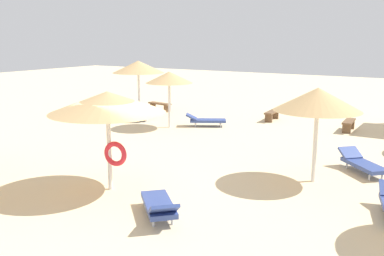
{
  "coord_description": "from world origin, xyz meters",
  "views": [
    {
      "loc": [
        7.6,
        -9.36,
        4.21
      ],
      "look_at": [
        0.0,
        3.0,
        1.2
      ],
      "focal_mm": 41.12,
      "sensor_mm": 36.0,
      "label": 1
    }
  ],
  "objects_px": {
    "parasol_5": "(318,100)",
    "lounger_5": "(362,163)",
    "parasol_4": "(107,103)",
    "bench_1": "(349,124)",
    "lounger_4": "(159,205)",
    "lounger_1": "(143,114)",
    "lounger_6": "(205,120)",
    "bench_0": "(160,105)",
    "parasol_6": "(169,78)",
    "bench_2": "(272,114)",
    "parasol_1": "(138,67)"
  },
  "relations": [
    {
      "from": "parasol_5",
      "to": "bench_0",
      "type": "distance_m",
      "value": 13.9
    },
    {
      "from": "lounger_5",
      "to": "bench_1",
      "type": "height_order",
      "value": "lounger_5"
    },
    {
      "from": "parasol_6",
      "to": "lounger_6",
      "type": "distance_m",
      "value": 2.67
    },
    {
      "from": "parasol_1",
      "to": "parasol_5",
      "type": "bearing_deg",
      "value": -29.91
    },
    {
      "from": "bench_1",
      "to": "bench_2",
      "type": "relative_size",
      "value": 1.0
    },
    {
      "from": "lounger_1",
      "to": "bench_2",
      "type": "relative_size",
      "value": 1.27
    },
    {
      "from": "parasol_1",
      "to": "lounger_5",
      "type": "relative_size",
      "value": 1.62
    },
    {
      "from": "lounger_1",
      "to": "parasol_4",
      "type": "bearing_deg",
      "value": -57.03
    },
    {
      "from": "parasol_6",
      "to": "lounger_6",
      "type": "relative_size",
      "value": 1.33
    },
    {
      "from": "parasol_4",
      "to": "bench_0",
      "type": "relative_size",
      "value": 2.07
    },
    {
      "from": "lounger_6",
      "to": "lounger_4",
      "type": "bearing_deg",
      "value": -65.71
    },
    {
      "from": "lounger_1",
      "to": "lounger_4",
      "type": "distance_m",
      "value": 12.79
    },
    {
      "from": "lounger_4",
      "to": "lounger_6",
      "type": "xyz_separation_m",
      "value": [
        -4.53,
        10.03,
        -0.0
      ]
    },
    {
      "from": "lounger_4",
      "to": "bench_1",
      "type": "height_order",
      "value": "lounger_4"
    },
    {
      "from": "lounger_4",
      "to": "parasol_5",
      "type": "bearing_deg",
      "value": 63.22
    },
    {
      "from": "parasol_4",
      "to": "bench_1",
      "type": "height_order",
      "value": "parasol_4"
    },
    {
      "from": "parasol_4",
      "to": "lounger_5",
      "type": "relative_size",
      "value": 1.76
    },
    {
      "from": "lounger_4",
      "to": "lounger_5",
      "type": "distance_m",
      "value": 7.1
    },
    {
      "from": "parasol_4",
      "to": "parasol_6",
      "type": "bearing_deg",
      "value": 113.51
    },
    {
      "from": "lounger_5",
      "to": "bench_1",
      "type": "bearing_deg",
      "value": 105.77
    },
    {
      "from": "parasol_4",
      "to": "parasol_5",
      "type": "height_order",
      "value": "parasol_5"
    },
    {
      "from": "lounger_4",
      "to": "lounger_1",
      "type": "bearing_deg",
      "value": 129.59
    },
    {
      "from": "lounger_4",
      "to": "bench_2",
      "type": "distance_m",
      "value": 13.35
    },
    {
      "from": "parasol_4",
      "to": "lounger_4",
      "type": "distance_m",
      "value": 3.3
    },
    {
      "from": "bench_2",
      "to": "parasol_4",
      "type": "bearing_deg",
      "value": -89.96
    },
    {
      "from": "bench_0",
      "to": "lounger_4",
      "type": "bearing_deg",
      "value": -54.3
    },
    {
      "from": "lounger_5",
      "to": "bench_0",
      "type": "distance_m",
      "value": 13.78
    },
    {
      "from": "parasol_5",
      "to": "lounger_5",
      "type": "relative_size",
      "value": 1.55
    },
    {
      "from": "lounger_6",
      "to": "bench_2",
      "type": "relative_size",
      "value": 1.3
    },
    {
      "from": "lounger_1",
      "to": "lounger_5",
      "type": "relative_size",
      "value": 1.07
    },
    {
      "from": "lounger_5",
      "to": "bench_1",
      "type": "relative_size",
      "value": 1.19
    },
    {
      "from": "bench_1",
      "to": "bench_2",
      "type": "distance_m",
      "value": 3.99
    },
    {
      "from": "parasol_1",
      "to": "parasol_5",
      "type": "height_order",
      "value": "parasol_1"
    },
    {
      "from": "parasol_5",
      "to": "bench_2",
      "type": "relative_size",
      "value": 1.83
    },
    {
      "from": "lounger_1",
      "to": "bench_0",
      "type": "distance_m",
      "value": 2.72
    },
    {
      "from": "parasol_6",
      "to": "lounger_1",
      "type": "xyz_separation_m",
      "value": [
        -2.32,
        0.92,
        -2.05
      ]
    },
    {
      "from": "parasol_4",
      "to": "lounger_1",
      "type": "height_order",
      "value": "parasol_4"
    },
    {
      "from": "lounger_6",
      "to": "bench_0",
      "type": "xyz_separation_m",
      "value": [
        -4.42,
        2.42,
        0.04
      ]
    },
    {
      "from": "bench_1",
      "to": "parasol_6",
      "type": "bearing_deg",
      "value": -154.14
    },
    {
      "from": "parasol_6",
      "to": "parasol_4",
      "type": "bearing_deg",
      "value": -66.49
    },
    {
      "from": "lounger_1",
      "to": "parasol_6",
      "type": "bearing_deg",
      "value": -21.78
    },
    {
      "from": "parasol_5",
      "to": "bench_0",
      "type": "relative_size",
      "value": 1.81
    },
    {
      "from": "parasol_5",
      "to": "bench_2",
      "type": "distance_m",
      "value": 9.97
    },
    {
      "from": "parasol_5",
      "to": "lounger_6",
      "type": "bearing_deg",
      "value": 141.52
    },
    {
      "from": "lounger_1",
      "to": "lounger_4",
      "type": "relative_size",
      "value": 1.07
    },
    {
      "from": "parasol_6",
      "to": "bench_1",
      "type": "bearing_deg",
      "value": 25.86
    },
    {
      "from": "parasol_6",
      "to": "lounger_6",
      "type": "xyz_separation_m",
      "value": [
        1.31,
        1.1,
        -2.05
      ]
    },
    {
      "from": "parasol_1",
      "to": "lounger_1",
      "type": "height_order",
      "value": "parasol_1"
    },
    {
      "from": "lounger_1",
      "to": "bench_0",
      "type": "height_order",
      "value": "lounger_1"
    },
    {
      "from": "bench_1",
      "to": "lounger_4",
      "type": "bearing_deg",
      "value": -97.23
    }
  ]
}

